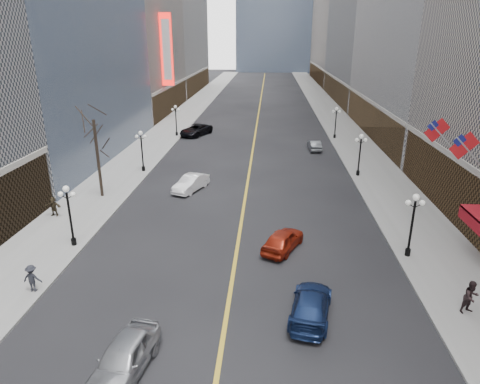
# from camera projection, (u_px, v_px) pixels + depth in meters

# --- Properties ---
(sidewalk_east) EXTENTS (6.00, 230.00, 0.15)m
(sidewalk_east) POSITION_uv_depth(u_px,v_px,m) (345.00, 133.00, 66.76)
(sidewalk_east) COLOR gray
(sidewalk_east) RESTS_ON ground
(sidewalk_west) EXTENTS (6.00, 230.00, 0.15)m
(sidewalk_west) POSITION_uv_depth(u_px,v_px,m) (168.00, 130.00, 68.55)
(sidewalk_west) COLOR gray
(sidewalk_west) RESTS_ON ground
(lane_line) EXTENTS (0.25, 200.00, 0.02)m
(lane_line) POSITION_uv_depth(u_px,v_px,m) (257.00, 120.00, 77.04)
(lane_line) COLOR gold
(lane_line) RESTS_ON ground
(streetlamp_east_1) EXTENTS (1.26, 0.44, 4.52)m
(streetlamp_east_1) POSITION_uv_depth(u_px,v_px,m) (413.00, 219.00, 28.47)
(streetlamp_east_1) COLOR black
(streetlamp_east_1) RESTS_ON sidewalk_east
(streetlamp_east_2) EXTENTS (1.26, 0.44, 4.52)m
(streetlamp_east_2) POSITION_uv_depth(u_px,v_px,m) (360.00, 150.00, 45.33)
(streetlamp_east_2) COLOR black
(streetlamp_east_2) RESTS_ON sidewalk_east
(streetlamp_east_3) EXTENTS (1.26, 0.44, 4.52)m
(streetlamp_east_3) POSITION_uv_depth(u_px,v_px,m) (336.00, 119.00, 62.18)
(streetlamp_east_3) COLOR black
(streetlamp_east_3) RESTS_ON sidewalk_east
(streetlamp_west_1) EXTENTS (1.26, 0.44, 4.52)m
(streetlamp_west_1) POSITION_uv_depth(u_px,v_px,m) (69.00, 210.00, 29.97)
(streetlamp_west_1) COLOR black
(streetlamp_west_1) RESTS_ON sidewalk_west
(streetlamp_west_2) EXTENTS (1.26, 0.44, 4.52)m
(streetlamp_west_2) POSITION_uv_depth(u_px,v_px,m) (142.00, 147.00, 46.83)
(streetlamp_west_2) COLOR black
(streetlamp_west_2) RESTS_ON sidewalk_west
(streetlamp_west_3) EXTENTS (1.26, 0.44, 4.52)m
(streetlamp_west_3) POSITION_uv_depth(u_px,v_px,m) (176.00, 117.00, 63.68)
(streetlamp_west_3) COLOR black
(streetlamp_west_3) RESTS_ON sidewalk_west
(flag_4) EXTENTS (2.87, 0.12, 2.87)m
(flag_4) POSITION_uv_depth(u_px,v_px,m) (466.00, 148.00, 28.61)
(flag_4) COLOR #B2B2B7
(flag_4) RESTS_ON ground
(flag_5) EXTENTS (2.87, 0.12, 2.87)m
(flag_5) POSITION_uv_depth(u_px,v_px,m) (439.00, 132.00, 33.29)
(flag_5) COLOR #B2B2B7
(flag_5) RESTS_ON ground
(awning_c) EXTENTS (1.40, 4.00, 0.93)m
(awning_c) POSITION_uv_depth(u_px,v_px,m) (480.00, 218.00, 28.13)
(awning_c) COLOR maroon
(awning_c) RESTS_ON ground
(theatre_marquee) EXTENTS (2.00, 0.55, 12.00)m
(theatre_marquee) POSITION_uv_depth(u_px,v_px,m) (167.00, 50.00, 73.92)
(theatre_marquee) COLOR red
(theatre_marquee) RESTS_ON ground
(tree_west_far) EXTENTS (3.60, 3.60, 7.92)m
(tree_west_far) POSITION_uv_depth(u_px,v_px,m) (95.00, 132.00, 38.29)
(tree_west_far) COLOR #2D231C
(tree_west_far) RESTS_ON sidewalk_west
(car_nb_near) EXTENTS (2.68, 5.14, 1.67)m
(car_nb_near) POSITION_uv_depth(u_px,v_px,m) (124.00, 358.00, 19.10)
(car_nb_near) COLOR #A2A5AA
(car_nb_near) RESTS_ON ground
(car_nb_mid) EXTENTS (3.26, 4.92, 1.53)m
(car_nb_mid) POSITION_uv_depth(u_px,v_px,m) (191.00, 183.00, 41.88)
(car_nb_mid) COLOR white
(car_nb_mid) RESTS_ON ground
(car_nb_far) EXTENTS (4.97, 6.67, 1.68)m
(car_nb_far) POSITION_uv_depth(u_px,v_px,m) (196.00, 130.00, 65.09)
(car_nb_far) COLOR black
(car_nb_far) RESTS_ON ground
(car_sb_near) EXTENTS (2.94, 5.32, 1.46)m
(car_sb_near) POSITION_uv_depth(u_px,v_px,m) (311.00, 305.00, 23.04)
(car_sb_near) COLOR navy
(car_sb_near) RESTS_ON ground
(car_sb_mid) EXTENTS (3.49, 4.79, 1.52)m
(car_sb_mid) POSITION_uv_depth(u_px,v_px,m) (283.00, 240.00, 30.30)
(car_sb_mid) COLOR maroon
(car_sb_mid) RESTS_ON ground
(car_sb_far) EXTENTS (1.68, 4.10, 1.32)m
(car_sb_far) POSITION_uv_depth(u_px,v_px,m) (314.00, 145.00, 56.66)
(car_sb_far) COLOR #54595D
(car_sb_far) RESTS_ON ground
(ped_east_walk) EXTENTS (1.05, 0.81, 1.91)m
(ped_east_walk) POSITION_uv_depth(u_px,v_px,m) (471.00, 297.00, 23.07)
(ped_east_walk) COLOR black
(ped_east_walk) RESTS_ON sidewalk_east
(ped_west_walk) EXTENTS (1.09, 0.45, 1.69)m
(ped_west_walk) POSITION_uv_depth(u_px,v_px,m) (32.00, 278.00, 25.07)
(ped_west_walk) COLOR #212329
(ped_west_walk) RESTS_ON sidewalk_west
(ped_west_far) EXTENTS (1.60, 0.67, 1.67)m
(ped_west_far) POSITION_uv_depth(u_px,v_px,m) (53.00, 206.00, 35.64)
(ped_west_far) COLOR #2F281A
(ped_west_far) RESTS_ON sidewalk_west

